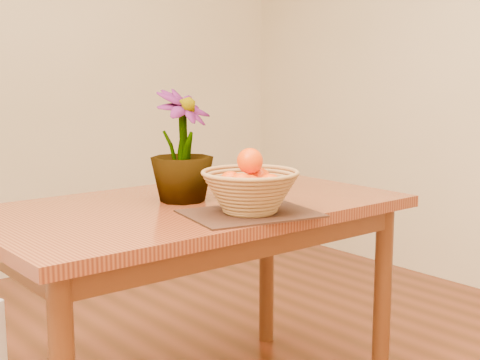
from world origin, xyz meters
TOP-DOWN VIEW (x-y plane):
  - table at (0.00, 0.30)m, footprint 1.40×0.80m
  - placemat at (0.03, 0.03)m, footprint 0.44×0.37m
  - wicker_basket at (0.03, 0.03)m, footprint 0.30×0.30m
  - orange_pile at (0.04, 0.04)m, footprint 0.20×0.19m
  - potted_plant at (-0.01, 0.34)m, footprint 0.27×0.27m

SIDE VIEW (x-z plane):
  - table at x=0.00m, z-range 0.29..1.04m
  - placemat at x=0.03m, z-range 0.75..0.76m
  - wicker_basket at x=0.03m, z-range 0.75..0.88m
  - orange_pile at x=0.04m, z-range 0.79..0.93m
  - potted_plant at x=-0.01m, z-range 0.75..1.13m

